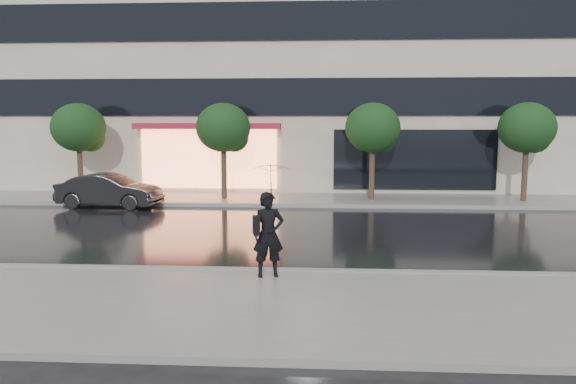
{
  "coord_description": "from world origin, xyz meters",
  "views": [
    {
      "loc": [
        0.97,
        -12.59,
        3.26
      ],
      "look_at": [
        0.09,
        2.08,
        1.4
      ],
      "focal_mm": 35.0,
      "sensor_mm": 36.0,
      "label": 1
    }
  ],
  "objects": [
    {
      "name": "sidewalk_near",
      "position": [
        0.0,
        -3.25,
        0.06
      ],
      "size": [
        60.0,
        4.5,
        0.12
      ],
      "primitive_type": "cube",
      "color": "slate",
      "rests_on": "ground"
    },
    {
      "name": "sidewalk_far",
      "position": [
        0.0,
        10.25,
        0.06
      ],
      "size": [
        60.0,
        3.5,
        0.12
      ],
      "primitive_type": "cube",
      "color": "slate",
      "rests_on": "ground"
    },
    {
      "name": "tree_mid_east",
      "position": [
        3.06,
        10.03,
        2.92
      ],
      "size": [
        2.2,
        2.2,
        3.99
      ],
      "color": "#33261C",
      "rests_on": "ground"
    },
    {
      "name": "curb_far",
      "position": [
        0.0,
        8.5,
        0.07
      ],
      "size": [
        60.0,
        0.25,
        0.14
      ],
      "primitive_type": "cube",
      "color": "gray",
      "rests_on": "ground"
    },
    {
      "name": "ground",
      "position": [
        0.0,
        0.0,
        0.0
      ],
      "size": [
        120.0,
        120.0,
        0.0
      ],
      "primitive_type": "plane",
      "color": "black",
      "rests_on": "ground"
    },
    {
      "name": "tree_far_west",
      "position": [
        -8.94,
        10.03,
        2.92
      ],
      "size": [
        2.2,
        2.2,
        3.99
      ],
      "color": "#33261C",
      "rests_on": "ground"
    },
    {
      "name": "tree_far_east",
      "position": [
        9.06,
        10.03,
        2.92
      ],
      "size": [
        2.2,
        2.2,
        3.99
      ],
      "color": "#33261C",
      "rests_on": "ground"
    },
    {
      "name": "parked_car",
      "position": [
        -7.04,
        8.02,
        0.64
      ],
      "size": [
        4.03,
        1.79,
        1.28
      ],
      "primitive_type": "imported",
      "rotation": [
        0.0,
        0.0,
        1.46
      ],
      "color": "black",
      "rests_on": "ground"
    },
    {
      "name": "pedestrian_with_umbrella",
      "position": [
        -0.06,
        -1.49,
        1.56
      ],
      "size": [
        1.01,
        1.02,
        2.31
      ],
      "rotation": [
        0.0,
        0.0,
        0.25
      ],
      "color": "black",
      "rests_on": "sidewalk_near"
    },
    {
      "name": "tree_mid_west",
      "position": [
        -2.94,
        10.03,
        2.92
      ],
      "size": [
        2.2,
        2.2,
        3.99
      ],
      "color": "#33261C",
      "rests_on": "ground"
    },
    {
      "name": "curb_near",
      "position": [
        0.0,
        -1.0,
        0.07
      ],
      "size": [
        60.0,
        0.25,
        0.14
      ],
      "primitive_type": "cube",
      "color": "gray",
      "rests_on": "ground"
    },
    {
      "name": "office_building",
      "position": [
        -0.0,
        17.97,
        9.0
      ],
      "size": [
        30.0,
        12.76,
        18.0
      ],
      "color": "beige",
      "rests_on": "ground"
    }
  ]
}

